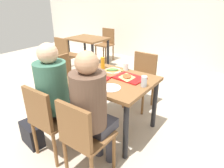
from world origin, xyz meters
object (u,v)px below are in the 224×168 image
Objects in this scene: chair_near_right at (83,135)px; paper_plate_center at (113,71)px; condiment_bottle at (103,63)px; soda_can at (144,81)px; foil_bundle at (85,68)px; chair_left_end at (65,80)px; person_in_red at (56,91)px; tray_red_far at (129,78)px; pizza_slice_b at (127,76)px; person_in_brown_jacket at (92,105)px; tray_red_near at (93,79)px; background_table at (88,43)px; paper_plate_near_edge at (111,88)px; handbag at (32,134)px; main_table at (112,86)px; pizza_slice_a at (95,78)px; plastic_cup_b at (95,85)px; background_chair_near at (66,54)px; plastic_cup_a at (126,67)px; chair_near_left at (48,118)px; pizza_slice_c at (112,70)px; background_chair_far at (106,42)px; chair_far_side at (142,76)px.

chair_near_right is 3.88× the size of paper_plate_center.
soda_can is at bearing -15.70° from condiment_bottle.
chair_left_end is at bearing 177.38° from foil_bundle.
person_in_red is at bearing -85.23° from condiment_bottle.
tray_red_far is 0.04m from pizza_slice_b.
paper_plate_center is 1.38× the size of condiment_bottle.
person_in_red is 1.00× the size of person_in_brown_jacket.
person_in_brown_jacket reaches higher than foil_bundle.
tray_red_far is at bearing 38.06° from tray_red_near.
paper_plate_near_edge is at bearing -43.02° from background_table.
pizza_slice_b is (1.03, 0.11, 0.25)m from chair_left_end.
pizza_slice_b is at bearing 51.40° from handbag.
background_table is (-1.66, 1.53, -0.20)m from condiment_bottle.
pizza_slice_a is (-0.15, -0.14, 0.13)m from main_table.
plastic_cup_b is at bearing -107.19° from tray_red_far.
paper_plate_center is (-0.40, 1.03, 0.23)m from chair_near_right.
plastic_cup_a is at bearing -18.83° from background_chair_near.
chair_near_left is 1.06m from paper_plate_center.
pizza_slice_a is 0.36m from pizza_slice_c.
chair_near_right is at bearing -59.17° from pizza_slice_a.
chair_near_left is at bearing -46.52° from background_chair_near.
chair_left_end is at bearing -66.18° from background_chair_far.
main_table is at bearing -90.00° from chair_far_side.
foil_bundle is 0.12× the size of background_chair_far.
person_in_brown_jacket is 3.29m from background_table.
paper_plate_center is (-0.40, 0.89, -0.01)m from person_in_brown_jacket.
tray_red_far is 0.36m from paper_plate_near_edge.
condiment_bottle is at bearing 176.43° from pizza_slice_c.
plastic_cup_b reaches higher than handbag.
plastic_cup_b is at bearing -86.01° from plastic_cup_a.
pizza_slice_c reaches higher than handbag.
tray_red_near reaches higher than paper_plate_near_edge.
main_table is at bearing -86.01° from plastic_cup_a.
person_in_brown_jacket is 1.05m from handbag.
person_in_red is (-0.25, -0.66, 0.12)m from main_table.
person_in_red reaches higher than chair_left_end.
foil_bundle is at bearing 77.56° from handbag.
background_chair_near reaches higher than tray_red_far.
background_chair_near reaches higher than pizza_slice_c.
plastic_cup_a is 1.00× the size of plastic_cup_b.
chair_near_right is at bearing -85.41° from tray_red_far.
plastic_cup_a is at bearing 130.78° from tray_red_far.
pizza_slice_b is 0.96× the size of pizza_slice_c.
chair_near_right is at bearing -90.00° from person_in_brown_jacket.
main_table is 0.22m from pizza_slice_b.
handbag is at bearing -102.44° from foil_bundle.
tray_red_near is at bearing 129.31° from person_in_brown_jacket.
chair_far_side is at bearing 99.62° from person_in_brown_jacket.
paper_plate_near_edge is at bearing -73.49° from plastic_cup_a.
plastic_cup_a is at bearing 22.86° from condiment_bottle.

